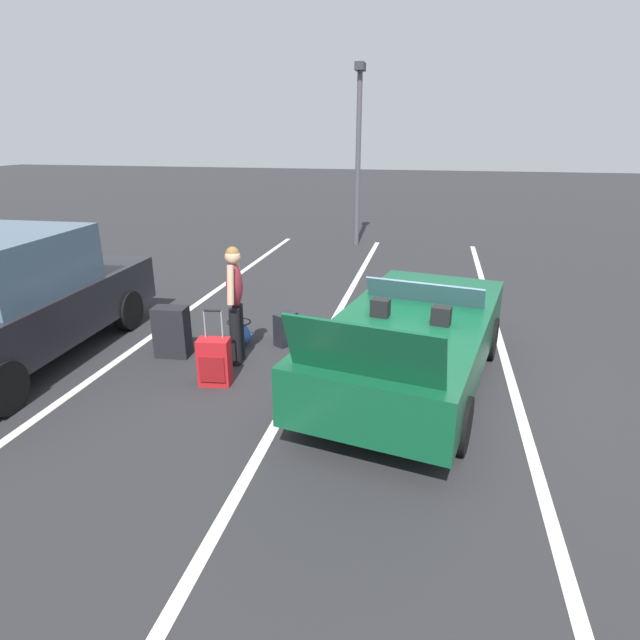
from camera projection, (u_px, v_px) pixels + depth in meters
The scene contains 12 objects.
ground_plane at pixel (409, 384), 6.75m from camera, with size 80.00×80.00×0.00m, color #28282B.
lot_line_near at pixel (515, 394), 6.49m from camera, with size 18.00×0.12×0.01m, color silver.
lot_line_mid at pixel (304, 374), 7.03m from camera, with size 18.00×0.12×0.01m, color silver.
lot_line_far at pixel (124, 356), 7.56m from camera, with size 18.00×0.12×0.01m, color silver.
convertible_car at pixel (416, 336), 6.72m from camera, with size 4.40×2.53×1.52m.
suitcase_large_black at pixel (172, 332), 7.47m from camera, with size 0.33×0.50×0.74m.
suitcase_medium_bright at pixel (214, 362), 6.63m from camera, with size 0.31×0.43×0.99m.
suitcase_small_carryon at pixel (286, 329), 7.91m from camera, with size 0.39×0.35×0.50m.
duffel_bag at pixel (239, 332), 8.03m from camera, with size 0.70×0.61×0.34m.
traveler_person at pixel (235, 299), 7.08m from camera, with size 0.61×0.26×1.65m.
parked_sedan_near at pixel (13, 301), 7.14m from camera, with size 4.57×2.01×1.82m.
parking_lamp_post at pixel (358, 143), 14.12m from camera, with size 0.50×0.24×4.75m.
Camera 1 is at (-6.17, -0.15, 3.08)m, focal length 29.29 mm.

